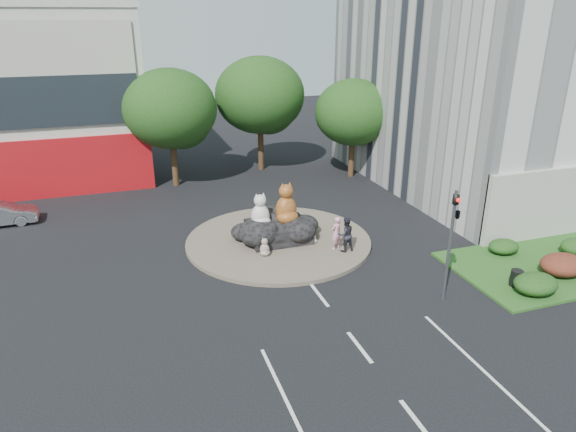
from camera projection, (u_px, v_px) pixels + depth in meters
name	position (u px, v px, depth m)	size (l,w,h in m)	color
ground	(360.00, 347.00, 19.15)	(120.00, 120.00, 0.00)	black
roundabout_island	(278.00, 241.00, 27.93)	(10.00, 10.00, 0.20)	brown
rock_plinth	(278.00, 231.00, 27.73)	(3.20, 2.60, 0.90)	black
grass_verge	(552.00, 265.00, 25.34)	(10.00, 6.00, 0.12)	#24521B
tree_left	(171.00, 112.00, 35.51)	(6.46, 6.46, 8.27)	#382314
tree_mid	(261.00, 99.00, 39.24)	(6.84, 6.84, 8.76)	#382314
tree_right	(354.00, 115.00, 37.84)	(5.70, 5.70, 7.30)	#382314
hedge_near_green	(536.00, 284.00, 22.50)	(2.00, 1.60, 0.90)	#123410
hedge_red	(563.00, 265.00, 24.10)	(2.20, 1.76, 0.99)	#501517
hedge_back_green	(504.00, 246.00, 26.32)	(1.60, 1.28, 0.72)	#123410
traffic_light	(455.00, 222.00, 21.10)	(0.44, 1.24, 5.00)	#595B60
street_lamp	(510.00, 151.00, 28.34)	(2.34, 0.22, 8.06)	#595B60
cat_white	(260.00, 210.00, 26.80)	(1.13, 0.98, 1.89)	beige
cat_tabby	(286.00, 203.00, 27.31)	(1.36, 1.18, 2.27)	#BA6026
kitten_calico	(265.00, 246.00, 25.84)	(0.58, 0.50, 0.96)	beige
kitten_white	(313.00, 236.00, 27.31)	(0.43, 0.37, 0.72)	white
pedestrian_pink	(336.00, 233.00, 26.41)	(0.65, 0.42, 1.77)	pink
pedestrian_dark	(346.00, 234.00, 26.16)	(0.89, 0.70, 1.84)	black
litter_bin	(516.00, 278.00, 23.12)	(0.54, 0.54, 0.76)	black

